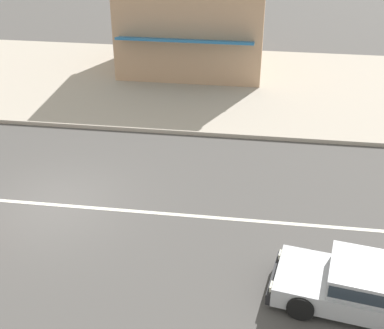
# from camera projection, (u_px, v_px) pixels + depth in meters

# --- Properties ---
(ground_plane) EXTENTS (160.00, 160.00, 0.00)m
(ground_plane) POSITION_uv_depth(u_px,v_px,m) (55.00, 205.00, 15.54)
(ground_plane) COLOR #4C4947
(lane_centre_stripe) EXTENTS (50.40, 0.14, 0.01)m
(lane_centre_stripe) POSITION_uv_depth(u_px,v_px,m) (55.00, 205.00, 15.54)
(lane_centre_stripe) COLOR silver
(lane_centre_stripe) RESTS_ON ground
(kerb_strip) EXTENTS (68.00, 10.00, 0.15)m
(kerb_strip) POSITION_uv_depth(u_px,v_px,m) (135.00, 81.00, 24.16)
(kerb_strip) COLOR #ADA393
(kerb_strip) RESTS_ON ground
(hatchback_silver_0) EXTENTS (3.82, 2.23, 1.10)m
(hatchback_silver_0) POSITION_uv_depth(u_px,v_px,m) (362.00, 285.00, 11.75)
(hatchback_silver_0) COLOR #B7BABF
(hatchback_silver_0) RESTS_ON ground
(shopfront_mid_block) EXTENTS (6.56, 5.78, 4.97)m
(shopfront_mid_block) POSITION_uv_depth(u_px,v_px,m) (194.00, 14.00, 24.48)
(shopfront_mid_block) COLOR tan
(shopfront_mid_block) RESTS_ON kerb_strip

